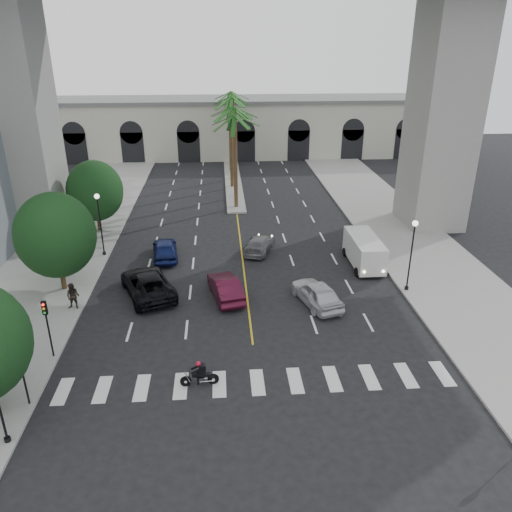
{
  "coord_description": "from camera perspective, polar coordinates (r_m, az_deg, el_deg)",
  "views": [
    {
      "loc": [
        -1.65,
        -22.78,
        16.54
      ],
      "look_at": [
        0.48,
        6.0,
        3.97
      ],
      "focal_mm": 35.0,
      "sensor_mm": 36.0,
      "label": 1
    }
  ],
  "objects": [
    {
      "name": "motorcycle_rider",
      "position": [
        26.6,
        -6.37,
        -13.29
      ],
      "size": [
        2.02,
        0.55,
        1.46
      ],
      "rotation": [
        0.0,
        0.0,
        0.06
      ],
      "color": "black",
      "rests_on": "ground"
    },
    {
      "name": "car_a",
      "position": [
        33.92,
        6.98,
        -4.24
      ],
      "size": [
        3.3,
        5.25,
        1.67
      ],
      "primitive_type": "imported",
      "rotation": [
        0.0,
        0.0,
        3.43
      ],
      "color": "silver",
      "rests_on": "ground"
    },
    {
      "name": "palm_d",
      "position": [
        63.18,
        -2.7,
        17.25
      ],
      "size": [
        3.2,
        3.2,
        10.9
      ],
      "color": "#47331E",
      "rests_on": "ground"
    },
    {
      "name": "bridge",
      "position": [
        45.11,
        2.48,
        26.03
      ],
      "size": [
        75.0,
        13.0,
        26.0
      ],
      "color": "gray",
      "rests_on": "ground"
    },
    {
      "name": "sidewalk_left",
      "position": [
        43.32,
        -21.82,
        -0.58
      ],
      "size": [
        8.0,
        100.0,
        0.15
      ],
      "primitive_type": "cube",
      "color": "gray",
      "rests_on": "ground"
    },
    {
      "name": "lamp_post_right",
      "position": [
        35.99,
        17.37,
        0.69
      ],
      "size": [
        0.4,
        0.4,
        5.35
      ],
      "color": "black",
      "rests_on": "ground"
    },
    {
      "name": "traffic_signal_near",
      "position": [
        26.48,
        -25.33,
        -11.03
      ],
      "size": [
        0.25,
        0.18,
        3.65
      ],
      "color": "black",
      "rests_on": "ground"
    },
    {
      "name": "car_b",
      "position": [
        34.58,
        -3.53,
        -3.59
      ],
      "size": [
        2.7,
        5.09,
        1.6
      ],
      "primitive_type": "imported",
      "rotation": [
        0.0,
        0.0,
        3.36
      ],
      "color": "#420D20",
      "rests_on": "ground"
    },
    {
      "name": "cargo_van",
      "position": [
        40.05,
        12.27,
        0.63
      ],
      "size": [
        2.24,
        5.55,
        2.36
      ],
      "rotation": [
        0.0,
        0.0,
        0.0
      ],
      "color": "silver",
      "rests_on": "ground"
    },
    {
      "name": "car_e",
      "position": [
        41.4,
        -10.37,
        0.83
      ],
      "size": [
        2.47,
        5.02,
        1.65
      ],
      "primitive_type": "imported",
      "rotation": [
        0.0,
        0.0,
        3.25
      ],
      "color": "#111B50",
      "rests_on": "ground"
    },
    {
      "name": "median",
      "position": [
        62.99,
        -2.62,
        8.39
      ],
      "size": [
        2.0,
        24.0,
        0.2
      ],
      "primitive_type": "cube",
      "color": "gray",
      "rests_on": "ground"
    },
    {
      "name": "palm_a",
      "position": [
        51.35,
        -2.43,
        15.19
      ],
      "size": [
        3.2,
        3.2,
        10.3
      ],
      "color": "#47331E",
      "rests_on": "ground"
    },
    {
      "name": "pier_building",
      "position": [
        78.76,
        -3.08,
        14.54
      ],
      "size": [
        71.0,
        10.5,
        8.5
      ],
      "color": "beige",
      "rests_on": "ground"
    },
    {
      "name": "car_d",
      "position": [
        42.05,
        0.38,
        1.37
      ],
      "size": [
        3.25,
        4.97,
        1.34
      ],
      "primitive_type": "imported",
      "rotation": [
        0.0,
        0.0,
        2.82
      ],
      "color": "slate",
      "rests_on": "ground"
    },
    {
      "name": "sidewalk_right",
      "position": [
        44.45,
        18.11,
        0.57
      ],
      "size": [
        8.0,
        100.0,
        0.15
      ],
      "primitive_type": "cube",
      "color": "gray",
      "rests_on": "ground"
    },
    {
      "name": "street_tree_mid",
      "position": [
        36.82,
        -21.93,
        2.21
      ],
      "size": [
        5.44,
        5.44,
        7.21
      ],
      "color": "#382616",
      "rests_on": "ground"
    },
    {
      "name": "palm_e",
      "position": [
        67.2,
        -3.02,
        17.23
      ],
      "size": [
        3.2,
        3.2,
        10.4
      ],
      "color": "#47331E",
      "rests_on": "ground"
    },
    {
      "name": "traffic_signal_far",
      "position": [
        29.66,
        -22.8,
        -6.73
      ],
      "size": [
        0.25,
        0.18,
        3.65
      ],
      "color": "black",
      "rests_on": "ground"
    },
    {
      "name": "palm_b",
      "position": [
        55.28,
        -2.48,
        16.07
      ],
      "size": [
        3.2,
        3.2,
        10.6
      ],
      "color": "#47331E",
      "rests_on": "ground"
    },
    {
      "name": "pedestrian_b",
      "position": [
        34.93,
        -20.18,
        -4.34
      ],
      "size": [
        0.96,
        0.8,
        1.82
      ],
      "primitive_type": "imported",
      "rotation": [
        0.0,
        0.0,
        -0.13
      ],
      "color": "black",
      "rests_on": "sidewalk_left"
    },
    {
      "name": "car_c",
      "position": [
        35.68,
        -12.29,
        -3.11
      ],
      "size": [
        4.91,
        6.82,
        1.72
      ],
      "primitive_type": "imported",
      "rotation": [
        0.0,
        0.0,
        3.51
      ],
      "color": "black",
      "rests_on": "ground"
    },
    {
      "name": "palm_f",
      "position": [
        71.16,
        -2.86,
        17.81
      ],
      "size": [
        3.2,
        3.2,
        10.7
      ],
      "color": "#47331E",
      "rests_on": "ground"
    },
    {
      "name": "lamp_post_left_far",
      "position": [
        42.15,
        -17.42,
        4.01
      ],
      "size": [
        0.4,
        0.4,
        5.35
      ],
      "color": "black",
      "rests_on": "ground"
    },
    {
      "name": "street_tree_far",
      "position": [
        47.89,
        -17.92,
        7.09
      ],
      "size": [
        5.04,
        5.04,
        6.68
      ],
      "color": "#382616",
      "rests_on": "ground"
    },
    {
      "name": "palm_c",
      "position": [
        59.29,
        -2.91,
        16.12
      ],
      "size": [
        3.2,
        3.2,
        10.1
      ],
      "color": "#47331E",
      "rests_on": "ground"
    },
    {
      "name": "ground",
      "position": [
        28.2,
        -0.07,
        -12.37
      ],
      "size": [
        140.0,
        140.0,
        0.0
      ],
      "primitive_type": "plane",
      "color": "black",
      "rests_on": "ground"
    }
  ]
}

